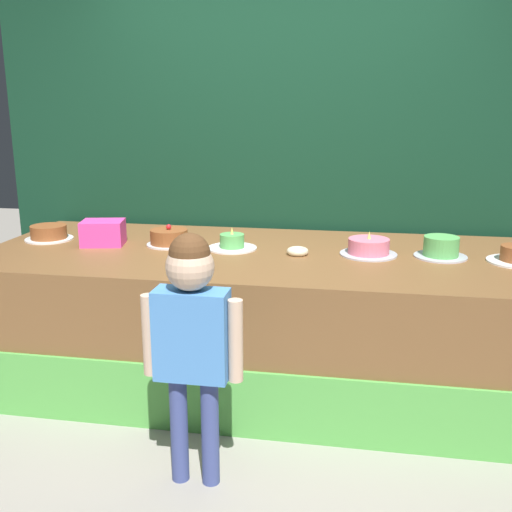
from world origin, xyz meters
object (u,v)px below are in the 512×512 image
donut (298,251)px  cake_left (169,238)px  cake_far_left (49,233)px  child_figure (192,327)px  pink_box (103,233)px  cake_center_left (232,243)px  cake_center_right (369,247)px  cake_right (441,248)px

donut → cake_left: bearing=172.8°
cake_far_left → cake_left: (0.80, -0.01, 0.00)m
child_figure → cake_far_left: child_figure is taller
pink_box → cake_center_left: 0.80m
pink_box → cake_center_right: (1.60, 0.02, -0.03)m
child_figure → cake_far_left: 1.71m
child_figure → donut: child_figure is taller
child_figure → donut: (0.33, 1.03, 0.09)m
pink_box → donut: bearing=-2.0°
child_figure → donut: 1.09m
donut → cake_center_left: (-0.40, 0.07, 0.01)m
pink_box → cake_center_right: size_ratio=0.76×
cake_left → cake_center_left: cake_center_left is taller
cake_far_left → cake_center_left: (1.20, -0.04, -0.01)m
cake_center_right → cake_right: size_ratio=1.10×
cake_far_left → pink_box: bearing=-9.8°
cake_center_right → cake_far_left: bearing=178.7°
pink_box → cake_right: bearing=1.2°
pink_box → cake_center_left: size_ratio=0.84×
pink_box → cake_far_left: pink_box is taller
child_figure → cake_left: size_ratio=4.16×
donut → cake_center_left: size_ratio=0.42×
donut → cake_right: bearing=6.0°
cake_far_left → cake_left: 0.80m
donut → cake_left: size_ratio=0.45×
cake_center_left → cake_center_right: cake_center_right is taller
cake_right → donut: bearing=-174.0°
child_figure → donut: bearing=72.2°
pink_box → cake_right: size_ratio=0.84×
child_figure → cake_right: size_ratio=3.87×
cake_far_left → cake_center_left: size_ratio=1.01×
pink_box → donut: size_ratio=2.00×
child_figure → cake_center_right: child_figure is taller
donut → cake_right: (0.80, 0.08, 0.03)m
donut → cake_center_left: 0.41m
donut → cake_right: cake_right is taller
pink_box → donut: pink_box is taller
child_figure → pink_box: size_ratio=4.59×
cake_center_left → cake_right: size_ratio=1.00×
cake_center_right → donut: bearing=-170.7°
cake_far_left → cake_left: size_ratio=1.09×
child_figure → cake_far_left: (-1.27, 1.14, 0.11)m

